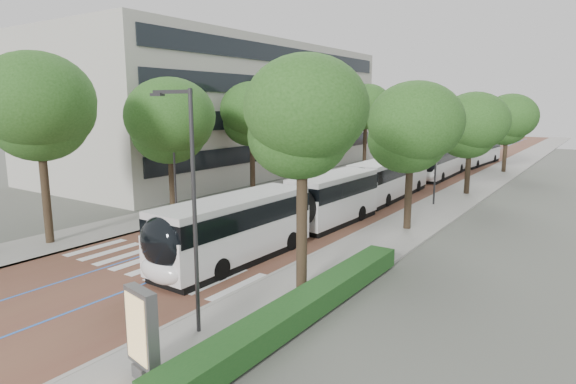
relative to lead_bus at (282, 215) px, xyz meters
The scene contains 21 objects.
ground 8.09m from the lead_bus, 112.09° to the right, with size 160.00×160.00×0.00m, color #51544C.
road 32.83m from the lead_bus, 95.21° to the left, with size 11.00×140.00×0.02m, color brown.
sidewalk_left 34.33m from the lead_bus, 107.79° to the left, with size 4.00×140.00×0.12m, color gray.
sidewalk_right 33.01m from the lead_bus, 82.12° to the left, with size 4.00×140.00×0.12m, color gray.
kerb_left 33.80m from the lead_bus, 104.72° to the left, with size 0.20×140.00×0.14m, color gray.
kerb_right 32.80m from the lead_bus, 85.41° to the left, with size 0.20×140.00×0.14m, color gray.
zebra_crossing 7.11m from the lead_bus, 113.67° to the right, with size 10.55×3.60×0.01m.
lane_line_left 33.02m from the lead_bus, 97.98° to the left, with size 0.12×126.00×0.01m, color blue.
lane_line_right 32.73m from the lead_bus, 92.42° to the left, with size 0.12×126.00×0.01m, color blue.
office_building 30.98m from the lead_bus, 137.39° to the left, with size 18.11×40.00×14.00m.
hedge 9.62m from the lead_bus, 50.19° to the right, with size 1.20×14.00×0.80m, color #184619.
streetlight_near 11.42m from the lead_bus, 70.62° to the right, with size 1.82×0.20×8.00m.
streetlight_far 15.44m from the lead_bus, 76.06° to the left, with size 1.82×0.20×8.00m.
lamp_post_left 9.44m from the lead_bus, behind, with size 0.14×0.14×8.00m, color #303032.
trees_left 21.36m from the lead_bus, 120.41° to the left, with size 6.18×61.05×9.97m.
trees_right 18.55m from the lead_bus, 74.84° to the left, with size 5.80×47.29×8.92m.
lead_bus is the anchor object (origin of this frame).
bus_queued_0 15.51m from the lead_bus, 90.91° to the left, with size 2.93×12.47×3.20m.
bus_queued_1 29.34m from the lead_bus, 90.48° to the left, with size 2.79×12.45×3.20m.
bus_queued_2 42.07m from the lead_bus, 89.47° to the left, with size 3.28×12.53×3.20m.
ad_panel 13.97m from the lead_bus, 71.01° to the right, with size 1.29×0.58×2.60m.
Camera 1 is at (17.76, -13.76, 7.66)m, focal length 30.00 mm.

